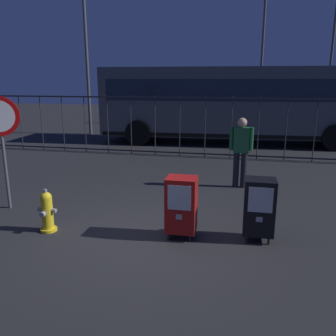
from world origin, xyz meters
TOP-DOWN VIEW (x-y plane):
  - ground_plane at (0.00, 0.00)m, footprint 60.00×60.00m
  - fire_hydrant at (-1.53, -0.06)m, footprint 0.33×0.32m
  - newspaper_box_primary at (1.96, 0.34)m, footprint 0.48×0.42m
  - newspaper_box_secondary at (0.74, 0.18)m, footprint 0.48×0.42m
  - stop_sign at (-2.89, 0.78)m, footprint 0.71×0.31m
  - pedestrian at (1.63, 3.21)m, footprint 0.55×0.22m
  - fence_barrier at (0.00, 6.49)m, footprint 18.03×0.04m
  - bus_near at (1.24, 9.49)m, footprint 10.62×3.23m
  - street_light_near_left at (6.23, 16.46)m, footprint 0.32×0.32m
  - street_light_near_right at (2.50, 15.65)m, footprint 0.32×0.32m
  - street_light_far_left at (-5.46, 10.44)m, footprint 0.32×0.32m

SIDE VIEW (x-z plane):
  - ground_plane at x=0.00m, z-range 0.00..0.00m
  - fire_hydrant at x=-1.53m, z-range -0.02..0.72m
  - newspaper_box_primary at x=1.96m, z-range 0.06..1.08m
  - newspaper_box_secondary at x=0.74m, z-range 0.06..1.08m
  - pedestrian at x=1.63m, z-range 0.11..1.78m
  - fence_barrier at x=0.00m, z-range 0.02..2.02m
  - stop_sign at x=-2.89m, z-range 0.49..2.72m
  - bus_near at x=1.24m, z-range 0.21..3.21m
  - street_light_near_right at x=2.50m, z-range 0.57..8.04m
  - street_light_far_left at x=-5.46m, z-range 0.57..8.40m
  - street_light_near_left at x=6.23m, z-range 0.57..8.48m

